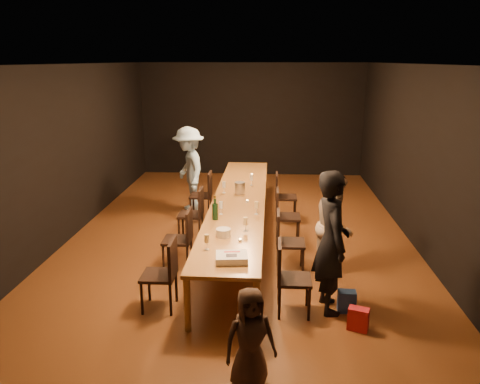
# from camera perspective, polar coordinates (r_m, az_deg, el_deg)

# --- Properties ---
(ground) EXTENTS (10.00, 10.00, 0.00)m
(ground) POSITION_cam_1_polar(r_m,az_deg,el_deg) (8.30, -0.12, -5.86)
(ground) COLOR #452311
(ground) RESTS_ON ground
(room_shell) EXTENTS (6.04, 10.04, 3.02)m
(room_shell) POSITION_cam_1_polar(r_m,az_deg,el_deg) (7.77, -0.13, 8.51)
(room_shell) COLOR black
(room_shell) RESTS_ON ground
(table) EXTENTS (0.90, 6.00, 0.75)m
(table) POSITION_cam_1_polar(r_m,az_deg,el_deg) (8.07, -0.13, -1.23)
(table) COLOR brown
(table) RESTS_ON ground
(chair_right_0) EXTENTS (0.42, 0.42, 0.93)m
(chair_right_0) POSITION_cam_1_polar(r_m,az_deg,el_deg) (5.91, 6.63, -10.43)
(chair_right_0) COLOR black
(chair_right_0) RESTS_ON ground
(chair_right_1) EXTENTS (0.42, 0.42, 0.93)m
(chair_right_1) POSITION_cam_1_polar(r_m,az_deg,el_deg) (7.00, 6.19, -6.09)
(chair_right_1) COLOR black
(chair_right_1) RESTS_ON ground
(chair_right_2) EXTENTS (0.42, 0.42, 0.93)m
(chair_right_2) POSITION_cam_1_polar(r_m,az_deg,el_deg) (8.13, 5.87, -2.93)
(chair_right_2) COLOR black
(chair_right_2) RESTS_ON ground
(chair_right_3) EXTENTS (0.42, 0.42, 0.93)m
(chair_right_3) POSITION_cam_1_polar(r_m,az_deg,el_deg) (9.27, 5.63, -0.55)
(chair_right_3) COLOR black
(chair_right_3) RESTS_ON ground
(chair_left_0) EXTENTS (0.42, 0.42, 0.93)m
(chair_left_0) POSITION_cam_1_polar(r_m,az_deg,el_deg) (6.06, -9.90, -9.87)
(chair_left_0) COLOR black
(chair_left_0) RESTS_ON ground
(chair_left_1) EXTENTS (0.42, 0.42, 0.93)m
(chair_left_1) POSITION_cam_1_polar(r_m,az_deg,el_deg) (7.13, -7.66, -5.73)
(chair_left_1) COLOR black
(chair_left_1) RESTS_ON ground
(chair_left_2) EXTENTS (0.42, 0.42, 0.93)m
(chair_left_2) POSITION_cam_1_polar(r_m,az_deg,el_deg) (8.24, -6.04, -2.68)
(chair_left_2) COLOR black
(chair_left_2) RESTS_ON ground
(chair_left_3) EXTENTS (0.42, 0.42, 0.93)m
(chair_left_3) POSITION_cam_1_polar(r_m,az_deg,el_deg) (9.37, -4.81, -0.36)
(chair_left_3) COLOR black
(chair_left_3) RESTS_ON ground
(woman_birthday) EXTENTS (0.52, 0.72, 1.82)m
(woman_birthday) POSITION_cam_1_polar(r_m,az_deg,el_deg) (5.89, 11.09, -6.01)
(woman_birthday) COLOR black
(woman_birthday) RESTS_ON ground
(woman_tan) EXTENTS (0.74, 0.85, 1.49)m
(woman_tan) POSITION_cam_1_polar(r_m,az_deg,el_deg) (6.97, 11.47, -3.98)
(woman_tan) COLOR tan
(woman_tan) RESTS_ON ground
(man_blue) EXTENTS (1.06, 1.31, 1.76)m
(man_blue) POSITION_cam_1_polar(r_m,az_deg,el_deg) (9.74, -6.23, 2.76)
(man_blue) COLOR #9AC6EF
(man_blue) RESTS_ON ground
(child) EXTENTS (0.59, 0.48, 1.04)m
(child) POSITION_cam_1_polar(r_m,az_deg,el_deg) (4.65, 1.25, -17.47)
(child) COLOR #3F2C23
(child) RESTS_ON ground
(gift_bag_red) EXTENTS (0.27, 0.20, 0.28)m
(gift_bag_red) POSITION_cam_1_polar(r_m,az_deg,el_deg) (5.84, 14.21, -14.79)
(gift_bag_red) COLOR red
(gift_bag_red) RESTS_ON ground
(gift_bag_blue) EXTENTS (0.23, 0.16, 0.28)m
(gift_bag_blue) POSITION_cam_1_polar(r_m,az_deg,el_deg) (6.19, 12.87, -12.86)
(gift_bag_blue) COLOR #2956B5
(gift_bag_blue) RESTS_ON ground
(birthday_cake) EXTENTS (0.41, 0.34, 0.09)m
(birthday_cake) POSITION_cam_1_polar(r_m,az_deg,el_deg) (5.63, -1.02, -8.01)
(birthday_cake) COLOR white
(birthday_cake) RESTS_ON table
(plate_stack) EXTENTS (0.24, 0.24, 0.11)m
(plate_stack) POSITION_cam_1_polar(r_m,az_deg,el_deg) (6.37, -2.04, -4.99)
(plate_stack) COLOR white
(plate_stack) RESTS_ON table
(champagne_bottle) EXTENTS (0.10, 0.10, 0.38)m
(champagne_bottle) POSITION_cam_1_polar(r_m,az_deg,el_deg) (7.00, -3.06, -1.91)
(champagne_bottle) COLOR black
(champagne_bottle) RESTS_ON table
(ice_bucket) EXTENTS (0.24, 0.24, 0.21)m
(ice_bucket) POSITION_cam_1_polar(r_m,az_deg,el_deg) (8.37, -0.03, 0.51)
(ice_bucket) COLOR silver
(ice_bucket) RESTS_ON table
(wineglass_0) EXTENTS (0.06, 0.06, 0.21)m
(wineglass_0) POSITION_cam_1_polar(r_m,az_deg,el_deg) (5.94, -4.07, -6.11)
(wineglass_0) COLOR beige
(wineglass_0) RESTS_ON table
(wineglass_1) EXTENTS (0.06, 0.06, 0.21)m
(wineglass_1) POSITION_cam_1_polar(r_m,az_deg,el_deg) (6.54, 0.66, -3.97)
(wineglass_1) COLOR beige
(wineglass_1) RESTS_ON table
(wineglass_2) EXTENTS (0.06, 0.06, 0.21)m
(wineglass_2) POSITION_cam_1_polar(r_m,az_deg,el_deg) (7.25, -2.34, -1.96)
(wineglass_2) COLOR silver
(wineglass_2) RESTS_ON table
(wineglass_3) EXTENTS (0.06, 0.06, 0.21)m
(wineglass_3) POSITION_cam_1_polar(r_m,az_deg,el_deg) (7.25, 2.01, -1.96)
(wineglass_3) COLOR beige
(wineglass_3) RESTS_ON table
(wineglass_4) EXTENTS (0.06, 0.06, 0.21)m
(wineglass_4) POSITION_cam_1_polar(r_m,az_deg,el_deg) (8.42, -1.97, 0.56)
(wineglass_4) COLOR silver
(wineglass_4) RESTS_ON table
(wineglass_5) EXTENTS (0.06, 0.06, 0.21)m
(wineglass_5) POSITION_cam_1_polar(r_m,az_deg,el_deg) (8.92, 1.40, 1.46)
(wineglass_5) COLOR silver
(wineglass_5) RESTS_ON table
(tealight_near) EXTENTS (0.05, 0.05, 0.03)m
(tealight_near) POSITION_cam_1_polar(r_m,az_deg,el_deg) (6.22, 0.03, -5.89)
(tealight_near) COLOR #B2B7B2
(tealight_near) RESTS_ON table
(tealight_mid) EXTENTS (0.05, 0.05, 0.03)m
(tealight_mid) POSITION_cam_1_polar(r_m,az_deg,el_deg) (7.89, 0.88, -1.13)
(tealight_mid) COLOR #B2B7B2
(tealight_mid) RESTS_ON table
(tealight_far) EXTENTS (0.05, 0.05, 0.03)m
(tealight_far) POSITION_cam_1_polar(r_m,az_deg,el_deg) (9.72, 1.46, 2.13)
(tealight_far) COLOR #B2B7B2
(tealight_far) RESTS_ON table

